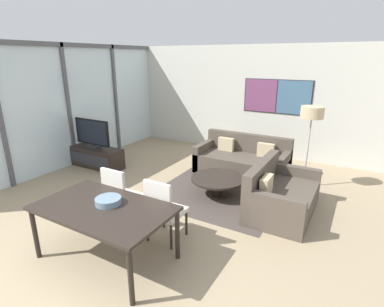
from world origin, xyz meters
name	(u,v)px	position (x,y,z in m)	size (l,w,h in m)	color
ground_plane	(48,297)	(0.00, 0.00, 0.00)	(24.00, 24.00, 0.00)	#9E896B
wall_back	(250,100)	(0.03, 6.14, 1.41)	(7.57, 0.09, 2.80)	silver
window_wall_left	(67,101)	(-3.28, 3.07, 1.53)	(0.07, 6.14, 2.80)	silver
area_rug	(217,194)	(0.50, 3.23, 0.00)	(2.28, 2.00, 0.01)	#473D38
tv_console	(95,157)	(-2.70, 3.19, 0.24)	(1.49, 0.46, 0.47)	black
television	(92,134)	(-2.70, 3.19, 0.80)	(1.02, 0.20, 0.67)	#2D2D33
sofa_main	(243,161)	(0.50, 4.55, 0.27)	(1.98, 0.93, 0.83)	#51473D
sofa_side	(278,196)	(1.65, 3.17, 0.27)	(0.93, 1.54, 0.83)	#51473D
coffee_table	(217,182)	(0.50, 3.23, 0.26)	(0.99, 0.99, 0.35)	black
dining_table	(104,212)	(0.07, 0.83, 0.67)	(1.70, 1.01, 0.74)	black
dining_chair_left	(120,194)	(-0.34, 1.54, 0.51)	(0.46, 0.46, 0.94)	beige
dining_chair_centre	(163,208)	(0.48, 1.50, 0.51)	(0.46, 0.46, 0.94)	beige
fruit_bowl	(108,200)	(0.07, 0.92, 0.78)	(0.32, 0.32, 0.08)	slate
floor_lamp	(312,117)	(1.85, 4.44, 1.42)	(0.42, 0.42, 1.62)	#2D2D33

